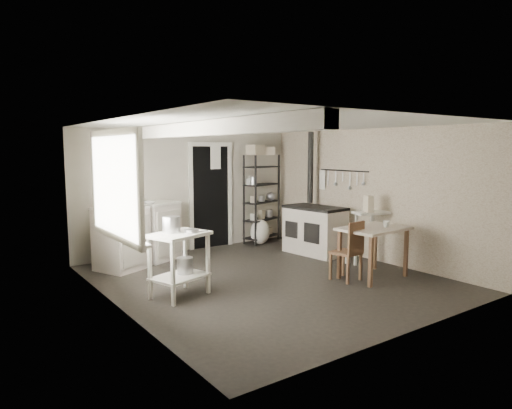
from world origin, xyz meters
TOP-DOWN VIEW (x-y plane):
  - floor at (0.00, 0.00)m, footprint 5.00×5.00m
  - ceiling at (0.00, 0.00)m, footprint 5.00×5.00m
  - wall_back at (0.00, 2.50)m, footprint 4.50×0.02m
  - wall_front at (0.00, -2.50)m, footprint 4.50×0.02m
  - wall_left at (-2.25, 0.00)m, footprint 0.02×5.00m
  - wall_right at (2.25, 0.00)m, footprint 0.02×5.00m
  - window at (-2.22, 0.20)m, footprint 0.12×1.76m
  - doorway at (0.45, 2.47)m, footprint 0.96×0.10m
  - ceiling_beam at (-1.20, 0.00)m, footprint 0.18×5.00m
  - wallpaper_panel at (2.24, 0.00)m, footprint 0.01×5.00m
  - utensil_rail at (2.19, 0.60)m, footprint 0.06×1.20m
  - prep_table at (-1.44, 0.02)m, footprint 0.88×0.74m
  - stockpot at (-1.50, 0.11)m, footprint 0.29×0.29m
  - saucepan at (-1.30, -0.07)m, footprint 0.25×0.25m
  - bucket at (-1.34, 0.07)m, footprint 0.26×0.26m
  - base_cabinets at (-1.23, 1.99)m, footprint 1.70×1.24m
  - mixing_bowl at (-1.08, 1.89)m, footprint 0.34×0.34m
  - counter_cup at (-1.54, 1.94)m, footprint 0.16×0.16m
  - shelf_rack at (1.58, 2.31)m, footprint 0.93×0.58m
  - shelf_jar at (1.22, 2.25)m, footprint 0.11×0.11m
  - storage_box_a at (1.38, 2.25)m, footprint 0.34×0.31m
  - storage_box_b at (1.73, 2.30)m, footprint 0.33×0.32m
  - stove at (1.72, 0.83)m, footprint 0.74×1.19m
  - stovepipe at (1.96, 1.24)m, footprint 0.12×0.12m
  - side_ledge at (1.95, -0.30)m, footprint 0.66×0.48m
  - oats_box at (1.86, -0.32)m, footprint 0.17×0.21m
  - work_table at (1.35, -0.87)m, footprint 1.06×0.78m
  - table_cup at (1.51, -0.97)m, footprint 0.12×0.12m
  - chair at (0.91, -0.72)m, footprint 0.42×0.43m
  - flour_sack at (1.41, 2.13)m, footprint 0.44×0.38m
  - floor_crock at (1.69, -0.01)m, footprint 0.14×0.14m

SIDE VIEW (x-z plane):
  - floor at x=0.00m, z-range 0.00..0.00m
  - floor_crock at x=1.69m, z-range 0.00..0.15m
  - flour_sack at x=1.41m, z-range -0.01..0.49m
  - work_table at x=1.35m, z-range -0.01..0.77m
  - bucket at x=-1.34m, z-range 0.27..0.50m
  - prep_table at x=-1.44m, z-range -0.03..0.83m
  - side_ledge at x=1.95m, z-range -0.02..0.88m
  - stove at x=1.72m, z-range 0.00..0.88m
  - base_cabinets at x=-1.23m, z-range -0.05..0.97m
  - chair at x=0.91m, z-range 0.04..0.93m
  - table_cup at x=1.51m, z-range 0.76..0.86m
  - saucepan at x=-1.30m, z-range 0.80..0.90m
  - stockpot at x=-1.50m, z-range 0.81..1.07m
  - shelf_rack at x=1.58m, z-range 0.04..1.86m
  - mixing_bowl at x=-1.08m, z-range 0.92..0.98m
  - counter_cup at x=-1.54m, z-range 0.92..1.02m
  - doorway at x=0.45m, z-range -0.04..2.04m
  - oats_box at x=1.86m, z-range 0.87..1.15m
  - wall_back at x=0.00m, z-range 0.00..2.30m
  - wall_front at x=0.00m, z-range 0.00..2.30m
  - wall_left at x=-2.25m, z-range 0.00..2.30m
  - wall_right at x=2.25m, z-range 0.00..2.30m
  - wallpaper_panel at x=2.24m, z-range 0.00..2.30m
  - shelf_jar at x=1.22m, z-range 1.27..1.46m
  - window at x=-2.22m, z-range 0.86..2.14m
  - utensil_rail at x=2.19m, z-range 1.33..1.77m
  - stovepipe at x=1.96m, z-range 0.94..2.24m
  - storage_box_b at x=1.73m, z-range 1.91..2.07m
  - storage_box_a at x=1.38m, z-range 1.91..2.11m
  - ceiling_beam at x=-1.20m, z-range 2.11..2.29m
  - ceiling at x=0.00m, z-range 2.30..2.30m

